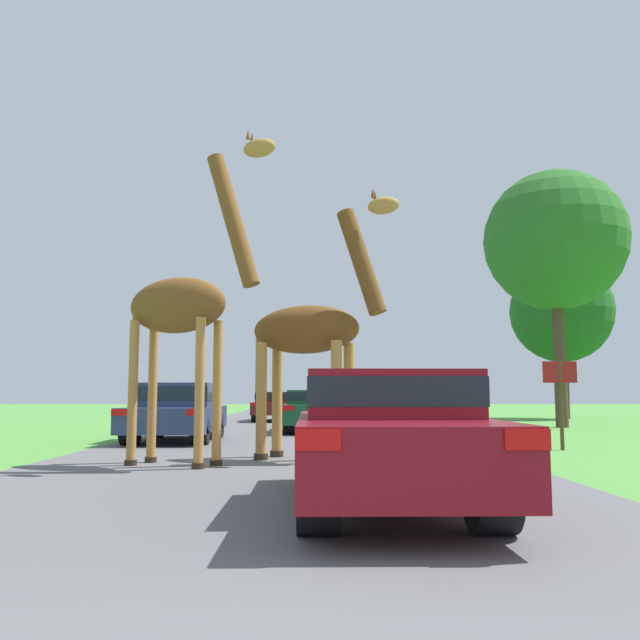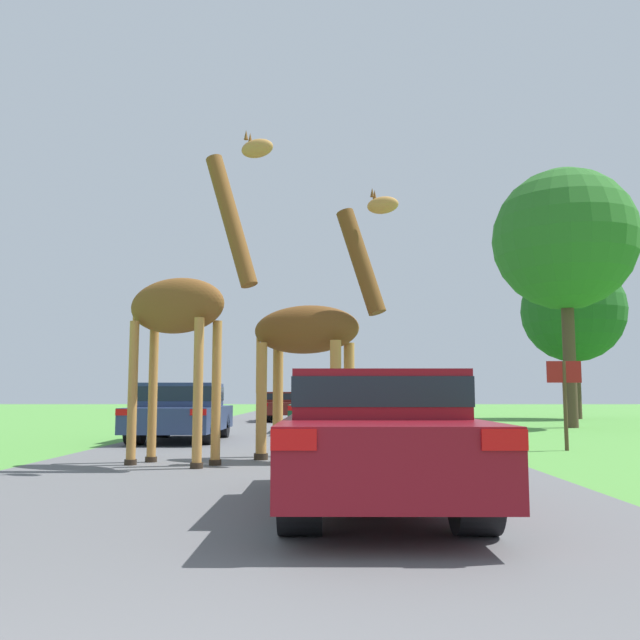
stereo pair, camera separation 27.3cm
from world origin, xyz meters
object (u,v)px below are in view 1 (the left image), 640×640
at_px(car_queue_left, 278,405).
at_px(tree_right_cluster, 562,312).
at_px(car_lead_maroon, 386,433).
at_px(car_queue_right, 176,410).
at_px(car_far_ahead, 358,405).
at_px(giraffe_companion, 185,305).
at_px(tree_left_edge, 555,241).
at_px(car_verge_right, 316,409).
at_px(sign_post, 560,388).
at_px(giraffe_near_road, 313,333).

xyz_separation_m(car_queue_left, tree_right_cluster, (13.41, 2.47, 4.36)).
distance_m(car_lead_maroon, car_queue_right, 10.59).
xyz_separation_m(car_lead_maroon, car_far_ahead, (1.03, 18.16, -0.01)).
bearing_deg(car_lead_maroon, car_queue_left, 95.43).
bearing_deg(giraffe_companion, car_queue_left, -158.35).
bearing_deg(tree_left_edge, car_verge_right, -162.05).
xyz_separation_m(car_queue_right, car_queue_left, (1.89, 12.65, -0.05)).
height_order(car_lead_maroon, car_far_ahead, car_far_ahead).
bearing_deg(car_verge_right, car_queue_right, -131.51).
xyz_separation_m(car_lead_maroon, sign_post, (4.39, 6.93, 0.52)).
distance_m(car_queue_right, car_verge_right, 5.20).
height_order(giraffe_near_road, car_verge_right, giraffe_near_road).
distance_m(car_verge_right, tree_right_cluster, 16.90).
height_order(giraffe_companion, car_lead_maroon, giraffe_companion).
xyz_separation_m(giraffe_companion, sign_post, (7.18, 2.96, -1.31)).
xyz_separation_m(car_verge_right, tree_left_edge, (8.53, 2.76, 5.86)).
bearing_deg(sign_post, tree_right_cluster, 69.01).
height_order(car_queue_left, car_far_ahead, car_far_ahead).
xyz_separation_m(giraffe_near_road, giraffe_companion, (-2.07, -0.94, 0.36)).
distance_m(giraffe_companion, sign_post, 7.87).
bearing_deg(car_queue_left, tree_right_cluster, 10.43).
xyz_separation_m(giraffe_companion, car_verge_right, (2.21, 9.71, -1.88)).
distance_m(tree_left_edge, sign_post, 11.46).
relative_size(tree_left_edge, tree_right_cluster, 1.21).
bearing_deg(tree_right_cluster, car_queue_right, -135.36).
bearing_deg(car_lead_maroon, car_verge_right, 92.42).
bearing_deg(tree_right_cluster, car_verge_right, -136.58).
bearing_deg(giraffe_companion, car_lead_maroon, 58.79).
xyz_separation_m(giraffe_near_road, car_far_ahead, (1.75, 13.24, -1.47)).
bearing_deg(giraffe_companion, car_far_ahead, -171.38).
bearing_deg(car_queue_right, sign_post, -18.82).
height_order(car_queue_left, tree_left_edge, tree_left_edge).
relative_size(giraffe_near_road, car_verge_right, 1.16).
bearing_deg(car_lead_maroon, giraffe_near_road, 98.31).
xyz_separation_m(car_lead_maroon, tree_right_cluster, (11.28, 24.91, 4.31)).
distance_m(car_lead_maroon, car_queue_left, 22.54).
relative_size(giraffe_companion, car_far_ahead, 1.28).
relative_size(car_verge_right, sign_post, 2.24).
bearing_deg(car_far_ahead, tree_right_cluster, 33.37).
height_order(car_queue_right, car_queue_left, car_queue_right).
bearing_deg(giraffe_near_road, tree_left_edge, 165.72).
height_order(giraffe_companion, tree_left_edge, tree_left_edge).
bearing_deg(tree_left_edge, car_lead_maroon, -115.80).
xyz_separation_m(giraffe_companion, car_queue_right, (-1.23, 5.82, -1.82)).
distance_m(giraffe_near_road, giraffe_companion, 2.31).
height_order(car_far_ahead, tree_left_edge, tree_left_edge).
xyz_separation_m(car_queue_left, tree_left_edge, (10.08, -5.99, 5.85)).
bearing_deg(car_far_ahead, giraffe_near_road, -97.52).
bearing_deg(car_far_ahead, tree_left_edge, -13.85).
bearing_deg(car_far_ahead, sign_post, -73.36).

